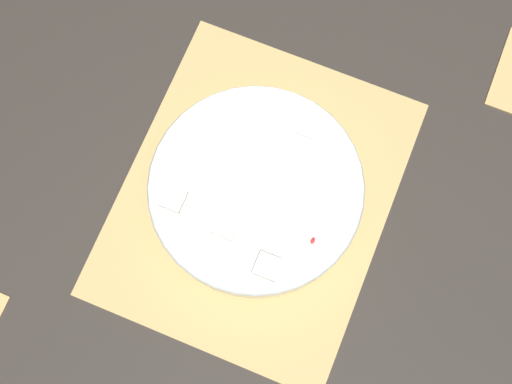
# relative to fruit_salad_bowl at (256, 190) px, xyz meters

# --- Properties ---
(ground_plane) EXTENTS (6.00, 6.00, 0.00)m
(ground_plane) POSITION_rel_fruit_salad_bowl_xyz_m (-0.00, 0.00, -0.04)
(ground_plane) COLOR #2D2823
(bamboo_mat_center) EXTENTS (0.42, 0.34, 0.01)m
(bamboo_mat_center) POSITION_rel_fruit_salad_bowl_xyz_m (-0.00, 0.00, -0.03)
(bamboo_mat_center) COLOR tan
(bamboo_mat_center) RESTS_ON ground_plane
(fruit_salad_bowl) EXTENTS (0.28, 0.28, 0.06)m
(fruit_salad_bowl) POSITION_rel_fruit_salad_bowl_xyz_m (0.00, 0.00, 0.00)
(fruit_salad_bowl) COLOR silver
(fruit_salad_bowl) RESTS_ON bamboo_mat_center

